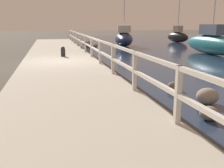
# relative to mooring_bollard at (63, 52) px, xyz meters

# --- Properties ---
(ground_plane) EXTENTS (120.00, 120.00, 0.00)m
(ground_plane) POSITION_rel_mooring_bollard_xyz_m (-0.22, -1.72, -0.50)
(ground_plane) COLOR #4C473D
(dock_walkway) EXTENTS (3.63, 36.00, 0.23)m
(dock_walkway) POSITION_rel_mooring_bollard_xyz_m (-0.22, -1.72, -0.39)
(dock_walkway) COLOR #B2AD9E
(dock_walkway) RESTS_ON ground
(railing) EXTENTS (0.10, 32.50, 1.06)m
(railing) POSITION_rel_mooring_bollard_xyz_m (1.49, -1.72, 0.45)
(railing) COLOR silver
(railing) RESTS_ON dock_walkway
(boulder_near_dock) EXTENTS (0.44, 0.39, 0.33)m
(boulder_near_dock) POSITION_rel_mooring_bollard_xyz_m (3.09, 7.61, -0.34)
(boulder_near_dock) COLOR gray
(boulder_near_dock) RESTS_ON ground
(boulder_downstream) EXTENTS (0.57, 0.51, 0.43)m
(boulder_downstream) POSITION_rel_mooring_bollard_xyz_m (3.12, -8.92, -0.29)
(boulder_downstream) COLOR gray
(boulder_downstream) RESTS_ON ground
(boulder_far_strip) EXTENTS (0.37, 0.34, 0.28)m
(boulder_far_strip) POSITION_rel_mooring_bollard_xyz_m (2.92, -7.43, -0.36)
(boulder_far_strip) COLOR #666056
(boulder_far_strip) RESTS_ON ground
(boulder_water_edge) EXTENTS (0.41, 0.37, 0.31)m
(boulder_water_edge) POSITION_rel_mooring_bollard_xyz_m (2.52, -9.91, -0.35)
(boulder_water_edge) COLOR slate
(boulder_water_edge) RESTS_ON ground
(boulder_upstream) EXTENTS (0.74, 0.66, 0.55)m
(boulder_upstream) POSITION_rel_mooring_bollard_xyz_m (2.52, 8.50, -0.23)
(boulder_upstream) COLOR gray
(boulder_upstream) RESTS_ON ground
(mooring_bollard) EXTENTS (0.24, 0.24, 0.55)m
(mooring_bollard) POSITION_rel_mooring_bollard_xyz_m (0.00, 0.00, 0.00)
(mooring_bollard) COLOR black
(mooring_bollard) RESTS_ON dock_walkway
(sailboat_navy) EXTENTS (2.70, 5.20, 7.09)m
(sailboat_navy) POSITION_rel_mooring_bollard_xyz_m (5.76, 8.13, 0.25)
(sailboat_navy) COLOR #192347
(sailboat_navy) RESTS_ON water_surface
(sailboat_black) EXTENTS (1.61, 3.28, 7.79)m
(sailboat_black) POSITION_rel_mooring_bollard_xyz_m (12.65, 11.41, 0.19)
(sailboat_black) COLOR black
(sailboat_black) RESTS_ON water_surface
(sailboat_teal) EXTENTS (1.19, 5.73, 5.66)m
(sailboat_teal) POSITION_rel_mooring_bollard_xyz_m (9.70, 0.85, 0.25)
(sailboat_teal) COLOR #1E707A
(sailboat_teal) RESTS_ON water_surface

